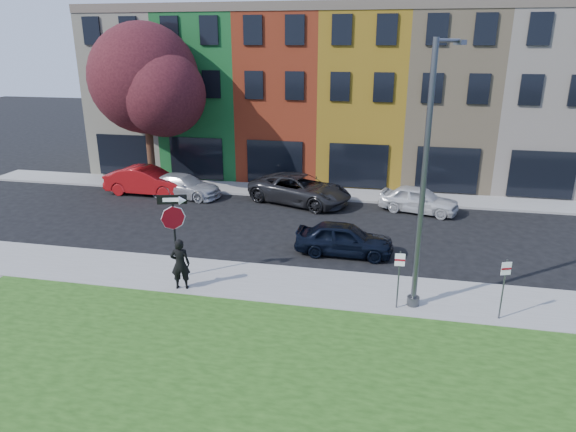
% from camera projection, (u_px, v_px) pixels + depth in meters
% --- Properties ---
extents(ground, '(120.00, 120.00, 0.00)m').
position_uv_depth(ground, '(314.00, 335.00, 15.48)').
color(ground, black).
rests_on(ground, ground).
extents(sidewalk_near, '(40.00, 3.00, 0.12)m').
position_uv_depth(sidewalk_near, '(384.00, 294.00, 17.86)').
color(sidewalk_near, gray).
rests_on(sidewalk_near, ground).
extents(sidewalk_far, '(40.00, 2.40, 0.12)m').
position_uv_depth(sidewalk_far, '(304.00, 192.00, 29.94)').
color(sidewalk_far, gray).
rests_on(sidewalk_far, ground).
extents(rowhouse_block, '(30.00, 10.12, 10.00)m').
position_uv_depth(rowhouse_block, '(328.00, 96.00, 33.98)').
color(rowhouse_block, beige).
rests_on(rowhouse_block, ground).
extents(stop_sign, '(1.02, 0.32, 3.17)m').
position_uv_depth(stop_sign, '(173.00, 219.00, 18.30)').
color(stop_sign, black).
rests_on(stop_sign, sidewalk_near).
extents(man, '(0.88, 0.75, 1.85)m').
position_uv_depth(man, '(180.00, 264.00, 17.88)').
color(man, black).
rests_on(man, sidewalk_near).
extents(sedan_near, '(1.76, 4.08, 1.37)m').
position_uv_depth(sedan_near, '(344.00, 239.00, 21.16)').
color(sedan_near, black).
rests_on(sedan_near, ground).
extents(parked_car_red, '(1.95, 4.90, 1.58)m').
position_uv_depth(parked_car_red, '(147.00, 181.00, 29.53)').
color(parked_car_red, maroon).
rests_on(parked_car_red, ground).
extents(parked_car_silver, '(3.13, 4.96, 1.28)m').
position_uv_depth(parked_car_silver, '(183.00, 186.00, 29.05)').
color(parked_car_silver, '#9F9FA3').
rests_on(parked_car_silver, ground).
extents(parked_car_dark, '(6.25, 7.33, 1.57)m').
position_uv_depth(parked_car_dark, '(300.00, 189.00, 27.86)').
color(parked_car_dark, black).
rests_on(parked_car_dark, ground).
extents(parked_car_white, '(3.60, 4.80, 1.36)m').
position_uv_depth(parked_car_white, '(419.00, 199.00, 26.41)').
color(parked_car_white, silver).
rests_on(parked_car_white, ground).
extents(street_lamp, '(1.27, 2.42, 8.41)m').
position_uv_depth(street_lamp, '(426.00, 180.00, 15.79)').
color(street_lamp, '#46484B').
rests_on(street_lamp, sidewalk_near).
extents(parking_sign_a, '(0.32, 0.09, 2.00)m').
position_uv_depth(parking_sign_a, '(399.00, 273.00, 16.42)').
color(parking_sign_a, '#46484B').
rests_on(parking_sign_a, sidewalk_near).
extents(parking_sign_b, '(0.31, 0.15, 2.01)m').
position_uv_depth(parking_sign_b, '(504.00, 282.00, 15.77)').
color(parking_sign_b, '#46484B').
rests_on(parking_sign_b, sidewalk_near).
extents(tree_purple, '(7.41, 6.48, 9.39)m').
position_uv_depth(tree_purple, '(147.00, 81.00, 29.07)').
color(tree_purple, black).
rests_on(tree_purple, sidewalk_far).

